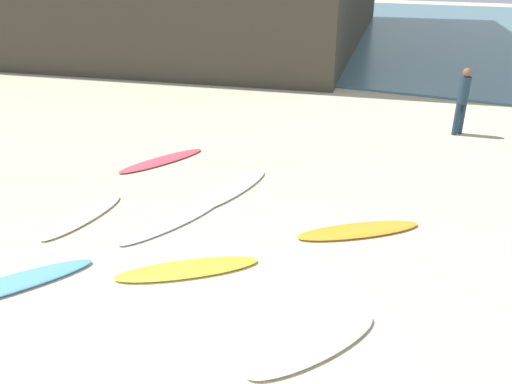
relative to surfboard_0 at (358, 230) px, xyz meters
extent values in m
plane|color=beige|center=(-1.30, -3.83, -0.04)|extent=(120.00, 120.00, 0.00)
cube|color=slate|center=(-1.30, 30.36, 0.00)|extent=(120.00, 40.00, 0.08)
ellipsoid|color=gold|center=(0.00, 0.00, 0.00)|extent=(2.09, 1.83, 0.08)
ellipsoid|color=#D4495B|center=(-5.11, 1.28, -0.01)|extent=(1.28, 2.31, 0.07)
ellipsoid|color=silver|center=(-3.15, -1.15, -0.01)|extent=(1.11, 2.32, 0.07)
ellipsoid|color=white|center=(0.27, -3.06, 0.00)|extent=(1.51, 2.02, 0.08)
ellipsoid|color=yellow|center=(-2.04, -2.34, 0.00)|extent=(2.03, 1.80, 0.08)
ellipsoid|color=white|center=(-2.85, 0.56, 0.00)|extent=(0.87, 2.49, 0.07)
ellipsoid|color=#529BDD|center=(-4.19, -3.89, 0.00)|extent=(1.77, 2.45, 0.09)
ellipsoid|color=silver|center=(-4.74, -1.71, 0.00)|extent=(0.53, 1.99, 0.07)
cylinder|color=#1E3342|center=(1.00, 6.62, 0.39)|extent=(0.14, 0.14, 0.85)
cylinder|color=#1E3342|center=(0.88, 6.46, 0.39)|extent=(0.14, 0.14, 0.85)
cylinder|color=#1E3342|center=(0.94, 6.54, 1.17)|extent=(0.39, 0.39, 0.71)
sphere|color=brown|center=(0.94, 6.54, 1.64)|extent=(0.23, 0.23, 0.23)
camera|label=1|loc=(1.76, -7.74, 4.32)|focal=35.34mm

